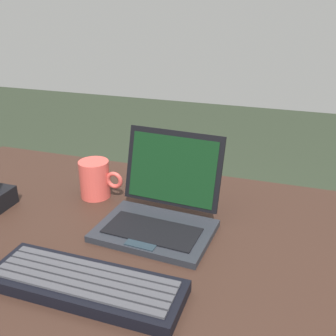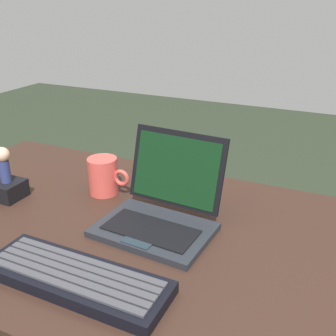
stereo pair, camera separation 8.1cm
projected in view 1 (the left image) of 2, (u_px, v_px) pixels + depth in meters
The scene contains 4 objects.
desk at pixel (166, 272), 0.88m from camera, with size 1.41×0.68×0.74m.
laptop_front at pixel (160, 211), 0.86m from camera, with size 0.25×0.23×0.19m.
external_keyboard at pixel (86, 284), 0.68m from camera, with size 0.35×0.12×0.03m.
coffee_mug at pixel (95, 179), 0.99m from camera, with size 0.11×0.08×0.10m.
Camera 1 is at (0.23, -0.68, 1.21)m, focal length 42.27 mm.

